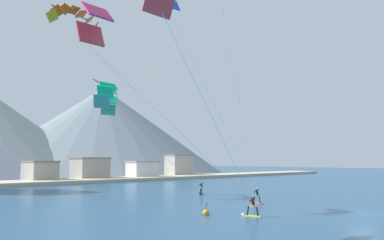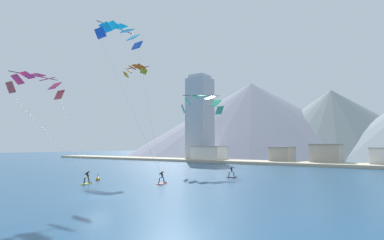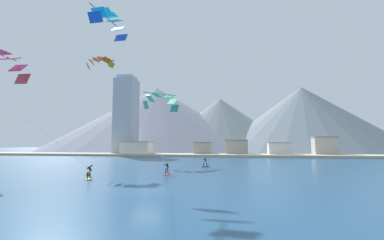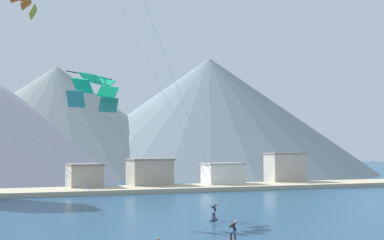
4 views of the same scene
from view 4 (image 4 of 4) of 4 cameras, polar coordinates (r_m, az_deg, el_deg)
name	(u,v)px [view 4 (image 4 of 4)]	position (r m, az deg, el deg)	size (l,w,h in m)	color
kitesurfer_near_lead	(232,236)	(39.31, 4.31, -12.24)	(0.60, 1.76, 1.70)	#E54C33
kitesurfer_mid_center	(214,215)	(51.17, 2.41, -10.10)	(1.33, 1.65, 1.69)	black
parafoil_kite_mid_center	(96,89)	(55.12, -10.20, 3.33)	(12.97, 11.09, 13.02)	teal
parafoil_kite_distant_high_outer	(4,1)	(46.89, -19.39, 11.89)	(5.28, 2.16, 2.05)	#A59112
shoreline_strip	(108,190)	(83.68, -8.95, -7.41)	(180.00, 10.00, 0.70)	#BCAD8E
shore_building_harbour_front	(150,174)	(90.14, -4.55, -5.72)	(6.97, 6.22, 5.08)	#A89E8E
shore_building_promenade_mid	(223,175)	(92.75, 3.32, -5.90)	(6.78, 4.73, 4.27)	silver
shore_building_quay_west	(285,169)	(100.87, 9.85, -5.15)	(6.80, 4.41, 5.98)	#B7AD9E
shore_building_old_town	(84,177)	(87.73, -11.43, -5.99)	(5.27, 7.15, 4.34)	#A89E8E
mountain_peak_west_ridge	(209,115)	(150.75, 1.87, 0.53)	(91.06, 91.06, 32.38)	slate
mountain_peak_east_shoulder	(56,120)	(147.17, -14.28, 0.01)	(82.98, 82.98, 28.80)	gray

